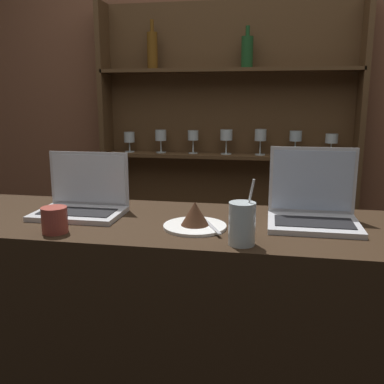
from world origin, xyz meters
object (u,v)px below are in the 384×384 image
(laptop_far, at_px, (313,207))
(cake_plate, at_px, (195,218))
(coffee_cup, at_px, (55,220))
(water_glass, at_px, (242,224))
(laptop_near, at_px, (83,201))

(laptop_far, height_order, cake_plate, laptop_far)
(coffee_cup, bearing_deg, laptop_far, 17.23)
(water_glass, height_order, coffee_cup, water_glass)
(cake_plate, bearing_deg, water_glass, -40.32)
(water_glass, bearing_deg, coffee_cup, 179.18)
(laptop_far, distance_m, cake_plate, 0.41)
(cake_plate, height_order, water_glass, water_glass)
(laptop_far, height_order, coffee_cup, laptop_far)
(laptop_far, distance_m, water_glass, 0.35)
(cake_plate, bearing_deg, laptop_far, 17.82)
(water_glass, bearing_deg, cake_plate, 139.68)
(laptop_near, xyz_separation_m, coffee_cup, (0.01, -0.23, -0.01))
(water_glass, distance_m, coffee_cup, 0.59)
(coffee_cup, bearing_deg, cake_plate, 16.69)
(laptop_near, xyz_separation_m, cake_plate, (0.44, -0.10, -0.02))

